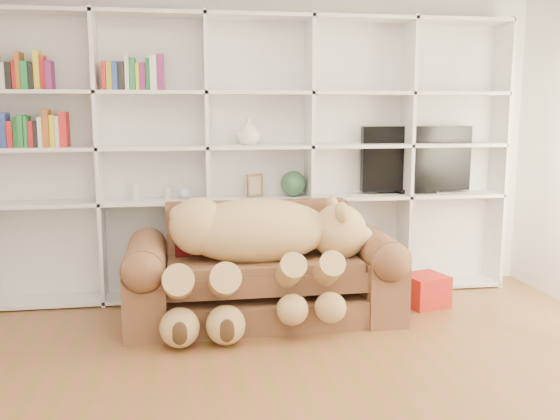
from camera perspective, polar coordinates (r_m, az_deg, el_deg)
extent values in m
cube|color=white|center=(5.52, -2.24, 6.46)|extent=(5.00, 0.02, 2.70)
cube|color=white|center=(5.49, -2.18, 4.88)|extent=(4.40, 0.03, 2.40)
cube|color=white|center=(5.33, -16.22, 4.38)|extent=(0.03, 0.35, 2.40)
cube|color=white|center=(5.30, -6.70, 4.66)|extent=(0.03, 0.35, 2.40)
cube|color=white|center=(5.41, 2.68, 4.81)|extent=(0.03, 0.35, 2.40)
cube|color=white|center=(5.66, 11.46, 4.83)|extent=(0.03, 0.35, 2.40)
cube|color=white|center=(6.03, 19.33, 4.76)|extent=(0.03, 0.35, 2.40)
cube|color=white|center=(5.55, -1.90, -7.37)|extent=(4.40, 0.35, 0.03)
cube|color=white|center=(5.38, -1.94, 1.03)|extent=(4.40, 0.35, 0.03)
cube|color=white|center=(5.33, -1.97, 5.82)|extent=(4.40, 0.35, 0.03)
cube|color=white|center=(5.32, -2.00, 10.66)|extent=(4.40, 0.35, 0.03)
cube|color=white|center=(5.37, -2.04, 17.29)|extent=(4.40, 0.35, 0.03)
cube|color=brown|center=(4.92, -1.53, -8.71)|extent=(1.98, 0.80, 0.21)
cube|color=brown|center=(4.81, -1.52, -5.25)|extent=(1.47, 0.66, 0.28)
cube|color=brown|center=(5.13, -2.10, -2.06)|extent=(1.47, 0.19, 0.52)
cube|color=brown|center=(4.84, -12.10, -7.30)|extent=(0.30, 0.90, 0.52)
cube|color=brown|center=(5.06, 8.53, -6.43)|extent=(0.30, 0.90, 0.52)
cylinder|color=brown|center=(4.77, -12.21, -4.31)|extent=(0.30, 0.85, 0.30)
cylinder|color=brown|center=(5.00, 8.60, -3.57)|extent=(0.30, 0.85, 0.30)
ellipsoid|color=tan|center=(4.71, -2.21, -1.91)|extent=(1.14, 0.55, 0.49)
sphere|color=tan|center=(4.67, -7.47, -1.47)|extent=(0.43, 0.43, 0.43)
sphere|color=tan|center=(4.84, 5.42, -2.00)|extent=(0.43, 0.43, 0.43)
sphere|color=tan|center=(4.89, 7.29, -2.60)|extent=(0.22, 0.22, 0.22)
sphere|color=#3A2614|center=(4.92, 8.22, -2.68)|extent=(0.07, 0.07, 0.07)
ellipsoid|color=tan|center=(4.66, 5.69, -0.24)|extent=(0.10, 0.17, 0.17)
ellipsoid|color=tan|center=(4.95, 4.78, 0.34)|extent=(0.10, 0.17, 0.17)
sphere|color=tan|center=(4.65, -9.18, -0.45)|extent=(0.15, 0.15, 0.15)
cylinder|color=tan|center=(4.51, 0.78, -5.87)|extent=(0.19, 0.52, 0.38)
cylinder|color=tan|center=(4.56, 4.19, -5.71)|extent=(0.19, 0.52, 0.38)
cylinder|color=tan|center=(4.45, -9.26, -6.72)|extent=(0.22, 0.60, 0.44)
cylinder|color=tan|center=(4.46, -5.21, -6.59)|extent=(0.22, 0.60, 0.44)
sphere|color=tan|center=(4.41, 1.16, -9.13)|extent=(0.23, 0.23, 0.23)
sphere|color=tan|center=(4.47, 4.66, -8.92)|extent=(0.23, 0.23, 0.23)
sphere|color=tan|center=(4.37, -9.16, -10.53)|extent=(0.27, 0.27, 0.27)
sphere|color=tan|center=(4.38, -4.99, -10.39)|extent=(0.27, 0.27, 0.27)
cube|color=#601010|center=(4.92, -7.64, -2.63)|extent=(0.35, 0.21, 0.36)
cube|color=red|center=(5.35, 13.10, -7.17)|extent=(0.40, 0.38, 0.26)
cube|color=black|center=(5.75, 12.34, 4.61)|extent=(1.01, 0.08, 0.58)
cube|color=black|center=(5.78, 12.24, 1.76)|extent=(0.34, 0.18, 0.04)
cube|color=brown|center=(5.36, -2.30, 2.28)|extent=(0.15, 0.09, 0.19)
sphere|color=#2D5837|center=(5.41, 1.23, 2.42)|extent=(0.22, 0.22, 0.22)
cylinder|color=beige|center=(5.33, -13.09, 1.67)|extent=(0.07, 0.07, 0.15)
cylinder|color=beige|center=(5.32, -10.23, 1.54)|extent=(0.07, 0.07, 0.11)
sphere|color=silver|center=(5.32, -8.71, 1.58)|extent=(0.10, 0.10, 0.10)
imported|color=silver|center=(5.31, -2.91, 7.15)|extent=(0.24, 0.24, 0.22)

